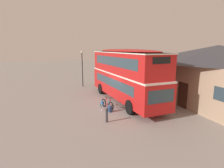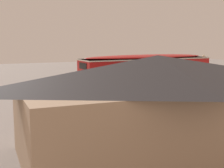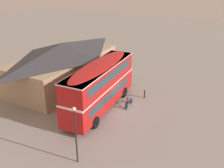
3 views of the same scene
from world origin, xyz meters
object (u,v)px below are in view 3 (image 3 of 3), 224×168
Objects in this scene: kerb_bollard at (145,94)px; street_lamp at (75,129)px; touring_bicycle at (127,103)px; water_bottle_green_metal at (127,110)px; backpack_on_ground at (131,101)px; water_bottle_clear_plastic at (134,105)px; double_decker_bus at (100,84)px.

street_lamp is at bearing 174.79° from kerb_bollard.
touring_bicycle is 0.84m from water_bottle_green_metal.
backpack_on_ground is at bearing -3.96° from touring_bicycle.
touring_bicycle reaches higher than water_bottle_clear_plastic.
touring_bicycle is at bearing -58.64° from double_decker_bus.
double_decker_bus is 11.17× the size of kerb_bollard.
backpack_on_ground is 2.38× the size of water_bottle_clear_plastic.
street_lamp is (-9.12, 0.10, 2.44)m from touring_bicycle.
water_bottle_clear_plastic is (1.22, -0.27, 0.01)m from water_bottle_green_metal.
touring_bicycle reaches higher than backpack_on_ground.
water_bottle_clear_plastic reaches higher than water_bottle_green_metal.
touring_bicycle is 2.86m from kerb_bollard.
double_decker_bus is 8.03m from street_lamp.
water_bottle_green_metal is 8.84m from street_lamp.
kerb_bollard reaches higher than backpack_on_ground.
double_decker_bus is at bearing 15.85° from street_lamp.
touring_bicycle is 0.93m from backpack_on_ground.
double_decker_bus is 3.72m from water_bottle_green_metal.
double_decker_bus is 5.65m from kerb_bollard.
double_decker_bus is at bearing 104.56° from water_bottle_green_metal.
touring_bicycle is 8.32× the size of water_bottle_green_metal.
touring_bicycle is 0.83m from water_bottle_clear_plastic.
touring_bicycle reaches higher than water_bottle_green_metal.
double_decker_bus reaches higher than touring_bicycle.
water_bottle_clear_plastic is at bearing -128.00° from backpack_on_ground.
touring_bicycle is 9.44m from street_lamp.
kerb_bollard is at bearing -9.77° from water_bottle_clear_plastic.
backpack_on_ground is 10.36m from street_lamp.
water_bottle_green_metal is at bearing -170.58° from backpack_on_ground.
backpack_on_ground is at bearing -0.92° from street_lamp.
water_bottle_green_metal is 1.25m from water_bottle_clear_plastic.
backpack_on_ground is at bearing 52.00° from water_bottle_clear_plastic.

